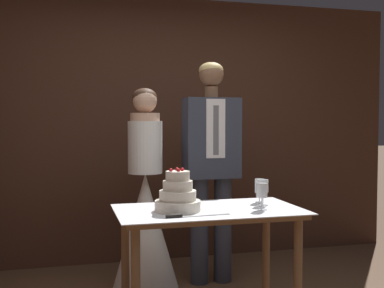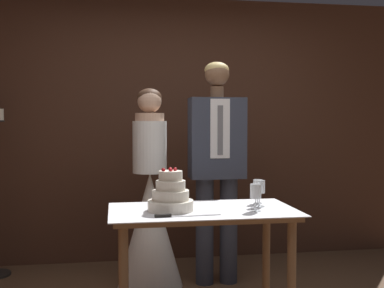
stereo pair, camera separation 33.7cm
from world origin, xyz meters
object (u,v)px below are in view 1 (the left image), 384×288
at_px(wine_glass_far, 263,187).
at_px(bride, 145,216).
at_px(cake_table, 209,226).
at_px(wine_glass_near, 259,187).
at_px(cake_knife, 186,216).
at_px(tiered_cake, 178,196).
at_px(wine_glass_middle, 262,192).
at_px(groom, 211,159).

distance_m(wine_glass_far, bride, 1.12).
bearing_deg(cake_table, wine_glass_far, 4.14).
bearing_deg(wine_glass_near, cake_knife, -149.65).
relative_size(tiered_cake, wine_glass_middle, 1.68).
distance_m(wine_glass_middle, groom, 1.00).
xyz_separation_m(tiered_cake, groom, (0.49, 0.88, 0.16)).
bearing_deg(bride, wine_glass_far, -50.97).
bearing_deg(cake_table, cake_knife, -133.52).
bearing_deg(cake_table, groom, 71.96).
distance_m(cake_table, wine_glass_middle, 0.42).
xyz_separation_m(tiered_cake, wine_glass_far, (0.61, 0.05, 0.03)).
height_order(cake_table, wine_glass_far, wine_glass_far).
relative_size(cake_table, groom, 0.65).
relative_size(wine_glass_middle, wine_glass_far, 0.99).
bearing_deg(wine_glass_near, cake_table, -160.65).
xyz_separation_m(wine_glass_near, wine_glass_far, (-0.02, -0.12, 0.02)).
distance_m(tiered_cake, wine_glass_near, 0.66).
distance_m(tiered_cake, cake_knife, 0.22).
xyz_separation_m(wine_glass_near, bride, (-0.70, 0.72, -0.31)).
bearing_deg(wine_glass_far, tiered_cake, -175.23).
bearing_deg(wine_glass_near, tiered_cake, -165.01).
xyz_separation_m(cake_knife, bride, (-0.07, 1.08, -0.21)).
bearing_deg(bride, groom, -0.06).
height_order(tiered_cake, cake_knife, tiered_cake).
bearing_deg(wine_glass_middle, tiered_cake, 169.05).
xyz_separation_m(cake_table, tiered_cake, (-0.21, -0.02, 0.21)).
bearing_deg(groom, wine_glass_near, -79.03).
relative_size(cake_table, wine_glass_middle, 6.92).
height_order(wine_glass_far, bride, bride).
distance_m(wine_glass_middle, wine_glass_far, 0.17).
xyz_separation_m(wine_glass_far, bride, (-0.68, 0.83, -0.33)).
xyz_separation_m(cake_table, cake_knife, (-0.21, -0.22, 0.12)).
bearing_deg(groom, bride, 179.94).
height_order(cake_table, groom, groom).
relative_size(cake_table, wine_glass_near, 7.24).
distance_m(wine_glass_near, wine_glass_middle, 0.29).
bearing_deg(cake_knife, wine_glass_far, 18.72).
distance_m(cake_knife, wine_glass_middle, 0.55).
height_order(wine_glass_middle, wine_glass_far, wine_glass_far).
height_order(tiered_cake, wine_glass_near, tiered_cake).
bearing_deg(wine_glass_middle, groom, 92.37).
distance_m(wine_glass_near, wine_glass_far, 0.12).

